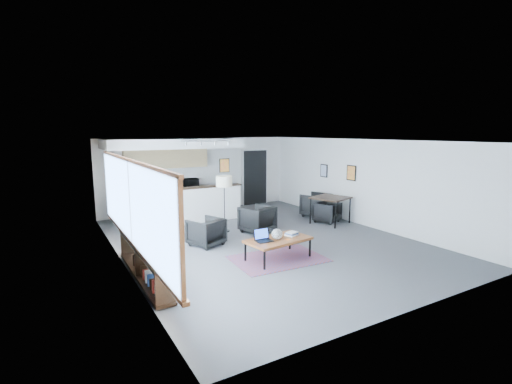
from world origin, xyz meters
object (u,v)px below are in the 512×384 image
book_stack (292,234)px  armchair_left (206,231)px  armchair_right (257,218)px  microwave (191,182)px  laptop (263,237)px  ceramic_pot (277,234)px  dining_table (330,199)px  floor_lamp (224,183)px  coffee_table (278,240)px  dining_chair_far (316,206)px  dining_chair_near (327,213)px

book_stack → armchair_left: bearing=130.2°
armchair_right → microwave: (-0.71, 3.38, 0.68)m
laptop → ceramic_pot: bearing=-13.6°
ceramic_pot → book_stack: bearing=12.0°
laptop → dining_table: dining_table is taller
floor_lamp → armchair_right: bearing=-34.9°
coffee_table → armchair_left: 2.02m
book_stack → dining_chair_far: 4.14m
armchair_right → armchair_left: bearing=-4.0°
dining_chair_near → microwave: bearing=110.5°
book_stack → armchair_right: size_ratio=0.40×
ceramic_pot → microwave: 5.61m
book_stack → dining_table: size_ratio=0.27×
armchair_left → microwave: bearing=-127.1°
coffee_table → floor_lamp: (-0.04, 2.71, 0.95)m
ceramic_pot → dining_table: (3.25, 1.95, 0.16)m
book_stack → dining_chair_far: dining_chair_far is taller
armchair_right → floor_lamp: 1.34m
ceramic_pot → dining_chair_far: bearing=39.9°
dining_chair_far → microwave: 4.40m
laptop → armchair_left: size_ratio=0.48×
dining_table → ceramic_pot: bearing=-149.0°
armchair_right → dining_chair_near: 2.50m
ceramic_pot → armchair_left: bearing=118.1°
book_stack → floor_lamp: 2.82m
dining_chair_far → laptop: bearing=14.0°
armchair_left → microwave: size_ratio=1.52×
coffee_table → dining_chair_near: 3.83m
armchair_right → dining_chair_far: bearing=176.7°
laptop → floor_lamp: floor_lamp is taller
armchair_left → microwave: microwave is taller
floor_lamp → dining_chair_near: floor_lamp is taller
coffee_table → dining_chair_near: dining_chair_near is taller
dining_table → floor_lamp: bearing=166.2°
coffee_table → microwave: (0.01, 5.55, 0.66)m
dining_table → microwave: size_ratio=2.46×
armchair_right → book_stack: bearing=63.7°
laptop → dining_chair_far: (3.81, 2.83, -0.18)m
armchair_left → armchair_right: armchair_right is taller
armchair_right → dining_table: bearing=156.1°
dining_chair_near → dining_table: bearing=-123.1°
book_stack → microwave: (-0.40, 5.49, 0.59)m
microwave → armchair_right: bearing=-75.3°
dining_chair_far → ceramic_pot: bearing=17.2°
laptop → ceramic_pot: (0.32, -0.08, 0.05)m
coffee_table → armchair_left: armchair_left is taller
ceramic_pot → armchair_left: 2.03m
floor_lamp → microwave: bearing=89.0°
coffee_table → dining_table: (3.19, 1.92, 0.32)m
armchair_left → microwave: 4.00m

